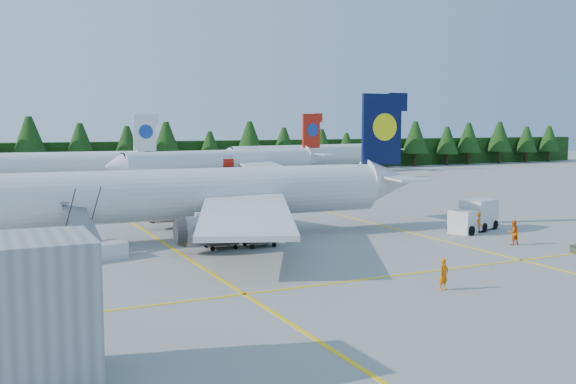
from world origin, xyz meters
name	(u,v)px	position (x,y,z in m)	size (l,w,h in m)	color
ground	(395,252)	(0.00, 0.00, 0.00)	(320.00, 320.00, 0.00)	#9B9B96
taxi_stripe_a	(137,226)	(-14.00, 20.00, 0.01)	(0.25, 120.00, 0.01)	yellow
taxi_stripe_b	(331,213)	(6.00, 20.00, 0.01)	(0.25, 120.00, 0.01)	yellow
taxi_stripe_cross	(451,269)	(0.00, -6.00, 0.01)	(80.00, 0.25, 0.01)	yellow
treeline_hedge	(138,158)	(0.00, 82.00, 3.00)	(220.00, 4.00, 6.00)	black
terminal_building	(3,316)	(-26.00, -14.00, 2.60)	(6.00, 4.00, 5.20)	#93959B
airliner_navy	(166,196)	(-13.54, 11.54, 3.54)	(40.50, 33.26, 11.77)	silver
airliner_red	(219,163)	(6.69, 56.04, 3.28)	(37.27, 30.42, 10.91)	silver
airliner_far_left	(21,165)	(-21.21, 62.45, 3.34)	(36.62, 5.07, 10.64)	silver
airliner_far_right	(304,155)	(27.22, 67.49, 3.54)	(38.66, 9.44, 11.30)	silver
airstairs	(91,247)	(-19.90, 7.10, 0.80)	(4.49, 6.10, 3.70)	silver
service_truck	(473,216)	(11.33, 4.72, 1.30)	(5.77, 3.80, 2.62)	white
uld_pair	(240,232)	(-9.35, 6.43, 1.17)	(5.13, 2.26, 1.74)	#363C2B
crew_a	(444,274)	(-3.79, -9.91, 0.88)	(0.64, 0.42, 1.76)	#DB6004
crew_b	(513,233)	(9.67, -1.53, 0.93)	(0.91, 0.71, 1.87)	#EF5705
crew_c	(477,223)	(10.81, 3.64, 0.90)	(0.75, 0.51, 1.80)	orange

